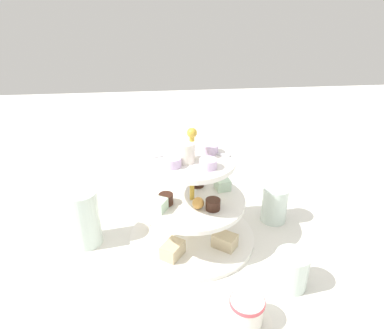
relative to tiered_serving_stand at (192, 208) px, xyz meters
The scene contains 7 objects.
ground_plane 0.08m from the tiered_serving_stand, 163.64° to the right, with size 2.40×2.40×0.00m, color silver.
tiered_serving_stand is the anchor object (origin of this frame).
water_glass_tall_right 0.23m from the tiered_serving_stand, ahead, with size 0.07×0.07×0.13m, color silver.
water_glass_short_left 0.23m from the tiered_serving_stand, 137.37° to the left, with size 0.06×0.06×0.07m, color silver.
teacup_with_saucer 0.25m from the tiered_serving_stand, 106.35° to the left, with size 0.09×0.09×0.05m.
butter_knife_left 0.29m from the tiered_serving_stand, 82.98° to the right, with size 0.17×0.01×0.00m, color silver.
water_glass_mid_back 0.21m from the tiered_serving_stand, 165.46° to the right, with size 0.06×0.06×0.09m, color silver.
Camera 1 is at (0.07, 0.66, 0.52)m, focal length 34.54 mm.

